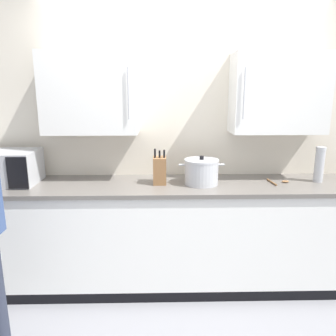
{
  "coord_description": "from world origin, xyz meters",
  "views": [
    {
      "loc": [
        -0.21,
        -1.78,
        1.73
      ],
      "look_at": [
        -0.15,
        0.88,
        1.1
      ],
      "focal_mm": 35.01,
      "sensor_mm": 36.0,
      "label": 1
    }
  ],
  "objects_px": {
    "stock_pot": "(201,172)",
    "wooden_spoon": "(279,182)",
    "thermos_flask": "(319,164)",
    "knife_block": "(160,170)"
  },
  "relations": [
    {
      "from": "knife_block",
      "to": "stock_pot",
      "type": "bearing_deg",
      "value": -3.84
    },
    {
      "from": "stock_pot",
      "to": "wooden_spoon",
      "type": "bearing_deg",
      "value": 1.58
    },
    {
      "from": "thermos_flask",
      "to": "wooden_spoon",
      "type": "bearing_deg",
      "value": -175.35
    },
    {
      "from": "wooden_spoon",
      "to": "thermos_flask",
      "type": "xyz_separation_m",
      "value": [
        0.35,
        0.03,
        0.15
      ]
    },
    {
      "from": "stock_pot",
      "to": "thermos_flask",
      "type": "bearing_deg",
      "value": 2.63
    },
    {
      "from": "knife_block",
      "to": "stock_pot",
      "type": "distance_m",
      "value": 0.36
    },
    {
      "from": "knife_block",
      "to": "wooden_spoon",
      "type": "bearing_deg",
      "value": -0.27
    },
    {
      "from": "stock_pot",
      "to": "thermos_flask",
      "type": "xyz_separation_m",
      "value": [
        1.03,
        0.05,
        0.05
      ]
    },
    {
      "from": "wooden_spoon",
      "to": "stock_pot",
      "type": "distance_m",
      "value": 0.69
    },
    {
      "from": "knife_block",
      "to": "thermos_flask",
      "type": "distance_m",
      "value": 1.39
    }
  ]
}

